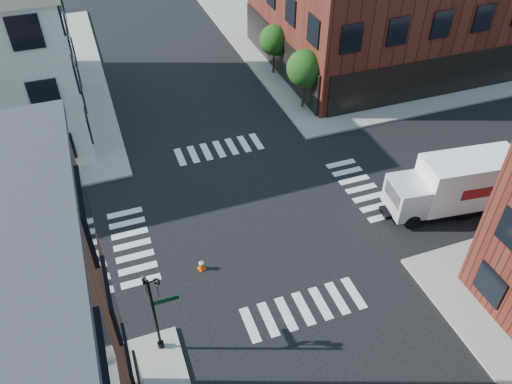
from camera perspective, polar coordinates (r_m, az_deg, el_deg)
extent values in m
plane|color=black|center=(28.82, -0.24, -2.63)|extent=(120.00, 120.00, 0.00)
cube|color=gray|center=(53.34, 14.18, 17.53)|extent=(30.00, 30.00, 0.15)
cylinder|color=black|center=(38.19, 5.38, 10.65)|extent=(0.18, 0.18, 1.47)
cylinder|color=black|center=(37.83, 5.45, 11.62)|extent=(0.12, 0.12, 1.47)
sphere|color=#18370F|center=(37.07, 5.61, 13.90)|extent=(2.69, 2.69, 2.69)
sphere|color=#18370F|center=(37.33, 5.98, 13.13)|extent=(1.85, 1.85, 1.85)
cylinder|color=black|center=(43.08, 2.02, 14.29)|extent=(0.18, 0.18, 1.33)
cylinder|color=black|center=(42.80, 2.04, 15.10)|extent=(0.12, 0.12, 1.33)
sphere|color=#18370F|center=(42.18, 2.09, 16.97)|extent=(2.43, 2.43, 2.43)
sphere|color=#18370F|center=(42.38, 2.46, 16.34)|extent=(1.67, 1.67, 1.67)
cylinder|color=black|center=(21.69, -11.48, -13.81)|extent=(0.12, 0.12, 4.60)
cylinder|color=black|center=(23.31, -10.82, -16.72)|extent=(0.28, 0.28, 0.30)
cube|color=#053819|center=(21.04, -10.29, -12.09)|extent=(1.10, 0.03, 0.22)
cube|color=#053819|center=(21.18, -12.15, -10.89)|extent=(0.03, 1.10, 0.22)
imported|color=black|center=(20.51, -11.15, -10.72)|extent=(0.22, 0.18, 1.10)
imported|color=black|center=(20.67, -12.52, -10.49)|extent=(0.18, 0.22, 1.10)
cube|color=white|center=(30.52, 23.01, 1.27)|extent=(5.72, 3.00, 2.92)
cube|color=maroon|center=(29.81, 24.16, -0.14)|extent=(2.07, 0.29, 0.66)
cube|color=maroon|center=(31.27, 21.92, 2.62)|extent=(2.07, 0.29, 0.66)
cube|color=silver|center=(29.06, 16.88, -0.47)|extent=(2.15, 2.48, 1.89)
cube|color=black|center=(28.46, 15.41, -0.24)|extent=(0.31, 1.79, 0.85)
cube|color=black|center=(30.83, 20.56, -1.19)|extent=(7.61, 1.85, 0.24)
cylinder|color=black|center=(29.07, 17.36, -3.19)|extent=(0.98, 0.44, 0.94)
cylinder|color=black|center=(30.32, 15.72, -0.71)|extent=(0.98, 0.44, 0.94)
cylinder|color=black|center=(30.74, 22.93, -2.10)|extent=(0.98, 0.44, 0.94)
cylinder|color=black|center=(31.92, 21.16, 0.21)|extent=(0.98, 0.44, 0.94)
cylinder|color=black|center=(32.00, 26.30, -1.43)|extent=(0.98, 0.44, 0.94)
cylinder|color=black|center=(33.14, 24.48, 0.77)|extent=(0.98, 0.44, 0.94)
cube|color=#F04F0A|center=(26.10, -6.22, -8.68)|extent=(0.44, 0.44, 0.04)
cone|color=#F04F0A|center=(25.87, -6.27, -8.23)|extent=(0.41, 0.41, 0.65)
cylinder|color=white|center=(25.80, -6.29, -8.09)|extent=(0.25, 0.25, 0.07)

